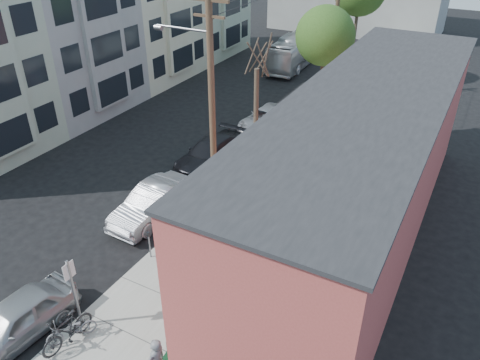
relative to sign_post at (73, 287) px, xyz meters
The scene contains 23 objects.
ground 5.35m from the sign_post, 117.89° to the left, with size 120.00×120.00×0.00m, color black.
sidewalk 15.65m from the sign_post, 82.98° to the left, with size 4.50×58.00×0.15m, color #AAAA9D.
cafe_building 11.63m from the sign_post, 54.87° to the left, with size 6.60×20.20×6.61m.
apartment_row 23.43m from the sign_post, 127.60° to the left, with size 6.30×32.00×9.00m.
sign_post is the anchor object (origin of this frame).
parking_meter_near 4.03m from the sign_post, 91.46° to the left, with size 0.14×0.14×1.24m.
parking_meter_far 14.92m from the sign_post, 90.38° to the left, with size 0.14×0.14×1.24m.
utility_pole_near 9.37m from the sign_post, 89.73° to the left, with size 3.57×0.28×10.00m.
utility_pole_far 25.21m from the sign_post, 89.77° to the left, with size 1.80×0.28×10.00m.
tree_bare 12.26m from the sign_post, 87.89° to the left, with size 0.24×0.24×5.60m.
tree_leafy_mid 22.16m from the sign_post, 88.82° to the left, with size 3.80×3.80×6.93m.
patio_chair_a 4.45m from the sign_post, 34.19° to the left, with size 0.50×0.50×0.88m, color #0F371C, non-canonical shape.
patio_chair_b 3.92m from the sign_post, ahead, with size 0.50×0.50×0.88m, color #0F371C, non-canonical shape.
patron_green 5.45m from the sign_post, 55.08° to the left, with size 0.76×0.59×1.56m, color #2E7331.
cyclist 4.63m from the sign_post, 70.24° to the left, with size 1.21×0.70×1.87m, color maroon.
cyclist_bike 4.72m from the sign_post, 70.24° to the left, with size 0.66×1.90×1.00m, color black.
parked_bike_a 1.37m from the sign_post, 72.50° to the right, with size 0.55×1.94×1.17m, color black.
parked_bike_b 1.42m from the sign_post, 69.55° to the right, with size 0.57×1.63×0.85m, color slate.
car_0 2.32m from the sign_post, 139.66° to the right, with size 1.75×4.35×1.48m, color #A4A7AB.
car_1 6.77m from the sign_post, 105.69° to the left, with size 1.65×4.74×1.56m, color #B6B7BF.
car_2 12.09m from the sign_post, 100.14° to the left, with size 2.07×5.09×1.48m, color black.
car_3 17.79m from the sign_post, 95.01° to the left, with size 2.13×4.62×1.29m, color #98999F.
bus 31.54m from the sign_post, 99.16° to the left, with size 2.28×9.74×2.71m, color silver.
Camera 1 is at (12.44, -11.69, 12.62)m, focal length 35.00 mm.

